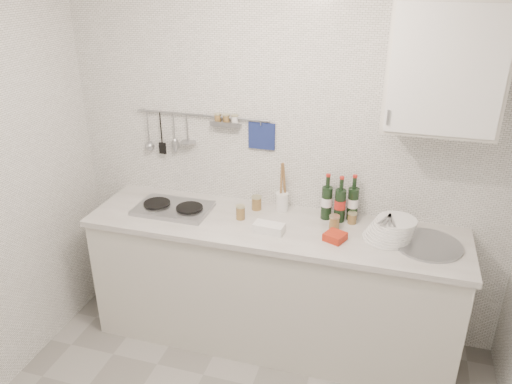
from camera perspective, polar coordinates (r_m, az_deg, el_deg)
back_wall at (r=3.34m, az=3.35°, el=3.64°), size 3.00×0.02×2.50m
counter at (r=3.47m, az=1.96°, el=-10.80°), size 2.44×0.64×0.96m
wall_rail at (r=3.43m, az=-6.52°, el=7.19°), size 0.98×0.09×0.34m
wall_cabinet at (r=2.91m, az=20.82°, el=13.31°), size 0.60×0.38×0.70m
plate_stack_hob at (r=3.51m, az=-11.21°, el=-1.41°), size 0.23×0.23×0.02m
plate_stack_sink at (r=3.14m, az=15.19°, el=-4.16°), size 0.31×0.30×0.13m
wine_bottles at (r=3.25m, az=9.60°, el=-0.66°), size 0.24×0.12×0.31m
butter_dish at (r=3.11m, az=1.49°, el=-4.13°), size 0.20×0.11×0.06m
strawberry_punnet at (r=3.06m, az=9.03°, el=-5.06°), size 0.15×0.15×0.05m
utensil_crock at (r=3.36m, az=3.00°, el=-0.83°), size 0.09×0.09×0.35m
jar_a at (r=3.38m, az=0.06°, el=-1.24°), size 0.07×0.07×0.10m
jar_b at (r=3.27m, az=10.93°, el=-2.91°), size 0.06×0.06×0.08m
jar_c at (r=3.18m, az=8.93°, el=-3.42°), size 0.07×0.07×0.09m
jar_d at (r=3.26m, az=-1.79°, el=-2.32°), size 0.06×0.06×0.10m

